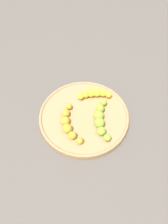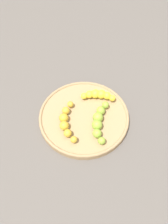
{
  "view_description": "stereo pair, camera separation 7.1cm",
  "coord_description": "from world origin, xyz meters",
  "px_view_note": "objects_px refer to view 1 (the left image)",
  "views": [
    {
      "loc": [
        -0.25,
        -0.32,
        0.62
      ],
      "look_at": [
        0.0,
        0.0,
        0.04
      ],
      "focal_mm": 35.29,
      "sensor_mm": 36.0,
      "label": 1
    },
    {
      "loc": [
        -0.18,
        -0.36,
        0.62
      ],
      "look_at": [
        0.0,
        0.0,
        0.04
      ],
      "focal_mm": 35.29,
      "sensor_mm": 36.0,
      "label": 2
    }
  ],
  "objects_px": {
    "banana_green": "(101,119)",
    "banana_spotted": "(68,124)",
    "banana_yellow": "(94,93)",
    "fruit_bowl": "(84,116)"
  },
  "relations": [
    {
      "from": "banana_green",
      "to": "banana_spotted",
      "type": "bearing_deg",
      "value": 7.18
    },
    {
      "from": "fruit_bowl",
      "to": "banana_green",
      "type": "relative_size",
      "value": 2.24
    },
    {
      "from": "banana_yellow",
      "to": "fruit_bowl",
      "type": "bearing_deg",
      "value": 151.95
    },
    {
      "from": "banana_spotted",
      "to": "banana_green",
      "type": "relative_size",
      "value": 1.09
    },
    {
      "from": "banana_yellow",
      "to": "banana_spotted",
      "type": "bearing_deg",
      "value": 141.23
    },
    {
      "from": "banana_spotted",
      "to": "banana_green",
      "type": "bearing_deg",
      "value": 173.41
    },
    {
      "from": "fruit_bowl",
      "to": "banana_spotted",
      "type": "bearing_deg",
      "value": -175.87
    },
    {
      "from": "banana_green",
      "to": "banana_yellow",
      "type": "height_order",
      "value": "banana_green"
    },
    {
      "from": "banana_green",
      "to": "banana_yellow",
      "type": "bearing_deg",
      "value": -83.2
    },
    {
      "from": "banana_spotted",
      "to": "banana_yellow",
      "type": "relative_size",
      "value": 1.4
    }
  ]
}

